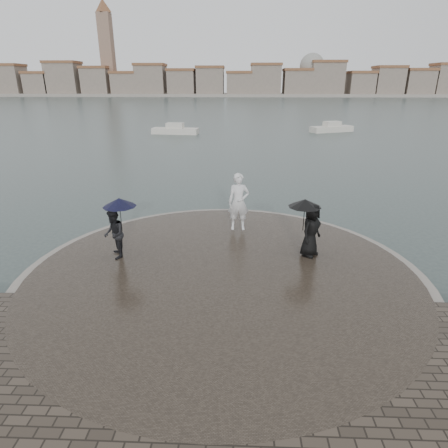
{
  "coord_description": "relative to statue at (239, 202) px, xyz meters",
  "views": [
    {
      "loc": [
        0.47,
        -6.83,
        5.89
      ],
      "look_at": [
        0.0,
        4.8,
        1.45
      ],
      "focal_mm": 30.0,
      "sensor_mm": 36.0,
      "label": 1
    }
  ],
  "objects": [
    {
      "name": "quay_tip",
      "position": [
        -0.48,
        -3.64,
        -1.31
      ],
      "size": [
        11.9,
        11.9,
        0.36
      ],
      "primitive_type": "cylinder",
      "color": "#2D261E",
      "rests_on": "ground"
    },
    {
      "name": "statue",
      "position": [
        0.0,
        0.0,
        0.0
      ],
      "size": [
        0.85,
        0.58,
        2.26
      ],
      "primitive_type": "imported",
      "rotation": [
        0.0,
        0.0,
        0.05
      ],
      "color": "silver",
      "rests_on": "quay_tip"
    },
    {
      "name": "kerb_ring",
      "position": [
        -0.48,
        -3.64,
        -1.33
      ],
      "size": [
        12.5,
        12.5,
        0.32
      ],
      "primitive_type": "cylinder",
      "color": "gray",
      "rests_on": "ground"
    },
    {
      "name": "ground",
      "position": [
        -0.48,
        -7.14,
        -1.49
      ],
      "size": [
        400.0,
        400.0,
        0.0
      ],
      "primitive_type": "plane",
      "color": "#2B3835",
      "rests_on": "ground"
    },
    {
      "name": "boats",
      "position": [
        1.89,
        33.05,
        -1.11
      ],
      "size": [
        24.88,
        5.66,
        1.5
      ],
      "color": "beige",
      "rests_on": "ground"
    },
    {
      "name": "far_skyline",
      "position": [
        -6.77,
        153.57,
        4.12
      ],
      "size": [
        260.0,
        20.0,
        37.0
      ],
      "color": "gray",
      "rests_on": "ground"
    },
    {
      "name": "visitor_left",
      "position": [
        -4.02,
        -2.72,
        0.0
      ],
      "size": [
        1.22,
        1.13,
        2.04
      ],
      "color": "black",
      "rests_on": "quay_tip"
    },
    {
      "name": "visitor_right",
      "position": [
        2.35,
        -2.3,
        0.01
      ],
      "size": [
        1.3,
        1.17,
        1.95
      ],
      "color": "black",
      "rests_on": "quay_tip"
    }
  ]
}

